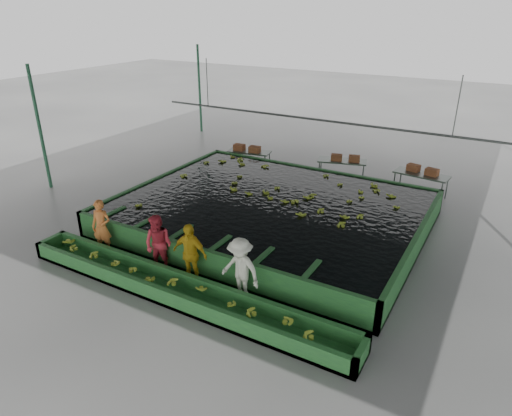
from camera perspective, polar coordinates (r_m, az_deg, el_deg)
The scene contains 21 objects.
ground at distance 14.85m, azimuth -0.97°, elevation -4.21°, with size 80.00×80.00×0.00m, color slate.
shed_roof at distance 13.24m, azimuth -1.12°, elevation 15.22°, with size 20.00×22.00×0.04m, color slate.
shed_posts at distance 13.85m, azimuth -1.04°, elevation 4.94°, with size 20.00×22.00×5.00m, color #2A5F40, non-canonical shape.
flotation_tank at distance 15.82m, azimuth 1.81°, elevation -0.54°, with size 10.00×8.00×0.90m, color #25612A, non-canonical shape.
tank_water at distance 15.66m, azimuth 1.83°, elevation 0.79°, with size 9.70×7.70×0.00m, color black.
sorting_trough at distance 12.23m, azimuth -9.79°, elevation -10.05°, with size 10.00×1.00×0.50m, color #25612A, non-canonical shape.
cableway_rail at distance 18.01m, azimuth 7.30°, elevation 10.93°, with size 0.08×0.08×14.00m, color #59605B.
rail_hanger_left at distance 20.25m, azimuth -6.13°, elevation 15.32°, with size 0.04×0.04×2.00m, color #59605B.
rail_hanger_right at distance 16.58m, azimuth 23.89°, elevation 11.52°, with size 0.04×0.04×2.00m, color #59605B.
worker_a at distance 14.64m, azimuth -18.73°, elevation -2.25°, with size 0.63×0.41×1.73m, color orange.
worker_b at distance 13.15m, azimuth -12.08°, elevation -4.48°, with size 0.85×0.66×1.74m, color #C02B3A.
worker_c at distance 12.50m, azimuth -8.28°, elevation -5.67°, with size 1.04×0.43×1.78m, color gold.
worker_d at distance 11.69m, azimuth -1.97°, elevation -7.72°, with size 1.14×0.65×1.76m, color silver.
packing_table_left at distance 21.27m, azimuth -0.84°, elevation 6.01°, with size 1.93×0.77×0.88m, color #59605B, non-canonical shape.
packing_table_mid at distance 20.17m, azimuth 10.63°, elevation 4.65°, with size 2.05×0.82×0.93m, color #59605B, non-canonical shape.
packing_table_right at distance 19.33m, azimuth 19.82°, elevation 2.74°, with size 2.07×0.83×0.94m, color #59605B, non-canonical shape.
box_stack_left at distance 21.11m, azimuth -1.14°, elevation 7.12°, with size 1.28×0.35×0.28m, color brown, non-canonical shape.
box_stack_mid at distance 19.93m, azimuth 11.08°, elevation 5.80°, with size 1.21×0.33×0.26m, color brown, non-canonical shape.
box_stack_right at distance 19.25m, azimuth 20.05°, elevation 4.13°, with size 1.24×0.34×0.27m, color brown, non-canonical shape.
floating_bananas at distance 16.32m, azimuth 3.16°, elevation 1.75°, with size 8.73×5.95×0.12m, color #8CA328, non-canonical shape.
trough_bananas at distance 12.14m, azimuth -9.84°, elevation -9.47°, with size 9.27×0.62×0.12m, color #8CA328, non-canonical shape.
Camera 1 is at (6.75, -11.21, 7.04)m, focal length 32.00 mm.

